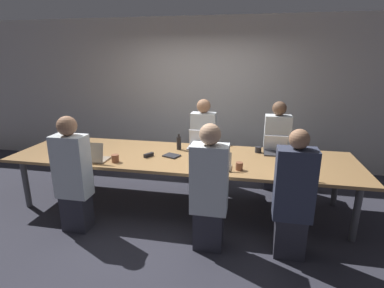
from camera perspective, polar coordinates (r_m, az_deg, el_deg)
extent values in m
plane|color=#2D2D38|center=(4.47, -1.95, -11.59)|extent=(24.00, 24.00, 0.00)
cube|color=#BCB7B2|center=(5.82, 2.14, 9.48)|extent=(12.00, 0.06, 2.80)
cube|color=#9E7547|center=(4.18, -2.05, -2.52)|extent=(4.71, 1.27, 0.04)
cylinder|color=#4C4C51|center=(4.91, -29.09, -6.51)|extent=(0.08, 0.08, 0.73)
cylinder|color=#4C4C51|center=(4.01, 28.82, -11.46)|extent=(0.08, 0.08, 0.73)
cylinder|color=#4C4C51|center=(5.57, -23.22, -3.14)|extent=(0.08, 0.08, 0.73)
cylinder|color=#4C4C51|center=(4.80, 25.75, -6.53)|extent=(0.08, 0.08, 0.73)
cube|color=silver|center=(3.70, 18.21, -5.39)|extent=(0.31, 0.26, 0.02)
cube|color=silver|center=(3.55, 18.62, -3.99)|extent=(0.32, 0.06, 0.26)
cube|color=silver|center=(3.56, 18.59, -3.96)|extent=(0.31, 0.06, 0.26)
cube|color=#2D2D38|center=(3.55, 18.02, -16.33)|extent=(0.32, 0.24, 0.45)
cube|color=#33384C|center=(3.27, 18.96, -7.30)|extent=(0.40, 0.24, 0.77)
sphere|color=#9E7051|center=(3.12, 19.77, 0.89)|extent=(0.20, 0.20, 0.20)
cube|color=#B7B7BC|center=(4.50, 1.47, -0.71)|extent=(0.36, 0.25, 0.02)
cube|color=#B7B7BC|center=(4.56, 1.71, 1.26)|extent=(0.36, 0.07, 0.25)
cube|color=silver|center=(4.55, 1.69, 1.20)|extent=(0.36, 0.07, 0.24)
cube|color=#2D2D38|center=(5.15, 2.10, -4.98)|extent=(0.32, 0.24, 0.45)
cube|color=silver|center=(4.96, 2.17, 1.58)|extent=(0.40, 0.24, 0.77)
sphere|color=#9E7051|center=(4.85, 2.24, 7.25)|extent=(0.22, 0.22, 0.22)
cylinder|color=black|center=(4.43, -2.51, 0.18)|extent=(0.07, 0.07, 0.19)
cylinder|color=black|center=(4.40, -2.53, 1.65)|extent=(0.03, 0.03, 0.04)
cube|color=gray|center=(3.73, 5.01, -4.43)|extent=(0.32, 0.21, 0.02)
cube|color=gray|center=(3.63, 4.93, -3.19)|extent=(0.32, 0.10, 0.20)
cube|color=#0F1933|center=(3.64, 4.94, -3.20)|extent=(0.32, 0.10, 0.20)
cube|color=#2D2D38|center=(3.52, 3.15, -15.84)|extent=(0.32, 0.24, 0.45)
cube|color=silver|center=(3.23, 3.32, -6.68)|extent=(0.40, 0.24, 0.77)
sphere|color=tan|center=(3.07, 3.47, 1.86)|extent=(0.23, 0.23, 0.23)
cylinder|color=brown|center=(3.69, 8.99, -4.19)|extent=(0.09, 0.09, 0.10)
cube|color=gray|center=(4.19, -17.84, -2.81)|extent=(0.33, 0.25, 0.02)
cube|color=gray|center=(4.07, -18.72, -1.51)|extent=(0.33, 0.07, 0.25)
cube|color=silver|center=(4.07, -18.64, -1.50)|extent=(0.33, 0.07, 0.24)
cube|color=#2D2D38|center=(4.10, -21.02, -12.00)|extent=(0.32, 0.24, 0.45)
cube|color=silver|center=(3.86, -21.94, -3.99)|extent=(0.40, 0.24, 0.77)
sphere|color=#9E7051|center=(3.73, -22.75, 3.21)|extent=(0.23, 0.23, 0.23)
cylinder|color=brown|center=(4.04, -14.41, -2.66)|extent=(0.10, 0.10, 0.10)
cube|color=#333338|center=(4.39, 15.61, -1.75)|extent=(0.32, 0.24, 0.02)
cube|color=#333338|center=(4.45, 15.65, 0.23)|extent=(0.33, 0.08, 0.24)
cube|color=silver|center=(4.44, 15.66, 0.15)|extent=(0.32, 0.08, 0.24)
cube|color=#2D2D38|center=(5.12, 15.33, -5.69)|extent=(0.32, 0.24, 0.45)
cube|color=silver|center=(4.93, 15.86, 0.88)|extent=(0.40, 0.24, 0.77)
sphere|color=brown|center=(4.83, 16.31, 6.52)|extent=(0.22, 0.22, 0.22)
cylinder|color=#232328|center=(4.41, 12.49, -1.05)|extent=(0.09, 0.09, 0.08)
cube|color=black|center=(4.16, -8.25, -2.10)|extent=(0.11, 0.15, 0.05)
cube|color=#232328|center=(4.15, -3.90, -2.24)|extent=(0.25, 0.23, 0.02)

